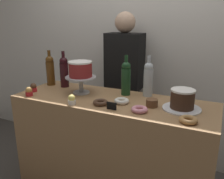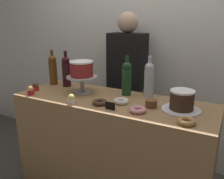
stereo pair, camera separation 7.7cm
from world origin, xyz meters
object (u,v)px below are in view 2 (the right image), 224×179
at_px(wine_bottle_amber, 53,69).
at_px(price_sign_chalkboard, 110,106).
at_px(wine_bottle_dark_red, 66,71).
at_px(cupcake_chocolate, 36,87).
at_px(donut_sugar, 121,101).
at_px(donut_maple, 186,121).
at_px(barista_figure, 127,89).
at_px(white_layer_cake, 81,69).
at_px(cupcake_caramel, 31,91).
at_px(chocolate_round_cake, 182,100).
at_px(donut_pink, 138,110).
at_px(wine_bottle_clear, 149,79).
at_px(cupcake_lemon, 71,99).
at_px(donut_chocolate, 100,102).
at_px(cookie_stack, 151,104).
at_px(wine_bottle_green, 127,78).
at_px(cake_stand_pedestal, 82,81).

bearing_deg(wine_bottle_amber, price_sign_chalkboard, -22.44).
xyz_separation_m(wine_bottle_dark_red, cupcake_chocolate, (-0.15, -0.24, -0.11)).
xyz_separation_m(cupcake_chocolate, donut_sugar, (0.79, 0.06, -0.02)).
xyz_separation_m(donut_maple, barista_figure, (-0.75, 0.79, -0.11)).
relative_size(white_layer_cake, price_sign_chalkboard, 2.76).
height_order(white_layer_cake, price_sign_chalkboard, white_layer_cake).
distance_m(wine_bottle_dark_red, cupcake_caramel, 0.37).
bearing_deg(wine_bottle_dark_red, chocolate_round_cake, -6.14).
height_order(wine_bottle_dark_red, donut_pink, wine_bottle_dark_red).
distance_m(cupcake_chocolate, donut_pink, 0.97).
distance_m(wine_bottle_dark_red, price_sign_chalkboard, 0.72).
bearing_deg(wine_bottle_clear, barista_figure, 132.63).
xyz_separation_m(cupcake_lemon, donut_pink, (0.49, 0.08, -0.02)).
relative_size(donut_sugar, donut_chocolate, 1.00).
relative_size(donut_maple, cookie_stack, 1.33).
height_order(donut_pink, barista_figure, barista_figure).
relative_size(cupcake_caramel, donut_maple, 0.66).
bearing_deg(wine_bottle_green, donut_sugar, -76.10).
distance_m(chocolate_round_cake, price_sign_chalkboard, 0.49).
bearing_deg(white_layer_cake, cake_stand_pedestal, 165.96).
height_order(cake_stand_pedestal, cupcake_caramel, cake_stand_pedestal).
bearing_deg(cupcake_chocolate, chocolate_round_cake, 5.78).
bearing_deg(chocolate_round_cake, cake_stand_pedestal, 178.96).
bearing_deg(price_sign_chalkboard, cupcake_caramel, -178.80).
bearing_deg(donut_maple, donut_chocolate, 175.98).
distance_m(chocolate_round_cake, wine_bottle_dark_red, 1.08).
height_order(cupcake_caramel, donut_maple, cupcake_caramel).
bearing_deg(price_sign_chalkboard, donut_maple, 0.99).
height_order(donut_maple, cookie_stack, cookie_stack).
xyz_separation_m(wine_bottle_clear, cupcake_chocolate, (-0.92, -0.31, -0.11)).
bearing_deg(wine_bottle_clear, cupcake_lemon, -135.88).
bearing_deg(cake_stand_pedestal, barista_figure, 75.03).
distance_m(wine_bottle_clear, donut_sugar, 0.30).
bearing_deg(cookie_stack, cupcake_caramel, -168.96).
xyz_separation_m(cake_stand_pedestal, wine_bottle_clear, (0.52, 0.17, 0.05)).
bearing_deg(chocolate_round_cake, wine_bottle_green, 163.89).
height_order(cupcake_lemon, barista_figure, barista_figure).
bearing_deg(white_layer_cake, wine_bottle_green, 19.08).
relative_size(wine_bottle_clear, cupcake_lemon, 4.38).
bearing_deg(cupcake_caramel, donut_sugar, 12.42).
xyz_separation_m(wine_bottle_dark_red, price_sign_chalkboard, (0.63, -0.33, -0.12)).
relative_size(wine_bottle_amber, donut_pink, 2.91).
distance_m(wine_bottle_dark_red, donut_pink, 0.88).
height_order(wine_bottle_clear, cookie_stack, wine_bottle_clear).
bearing_deg(donut_sugar, cupcake_caramel, -167.58).
relative_size(wine_bottle_dark_red, cookie_stack, 3.87).
height_order(donut_pink, cookie_stack, cookie_stack).
bearing_deg(wine_bottle_dark_red, price_sign_chalkboard, -27.44).
xyz_separation_m(chocolate_round_cake, donut_pink, (-0.25, -0.17, -0.06)).
bearing_deg(chocolate_round_cake, donut_pink, -146.03).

